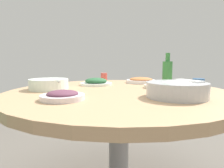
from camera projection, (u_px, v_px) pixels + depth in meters
round_dining_table at (119, 104)px, 1.19m from camera, size 1.36×1.36×0.72m
rice_bowl at (177, 90)px, 0.93m from camera, size 0.30×0.30×0.08m
soup_bowl at (49, 84)px, 1.21m from camera, size 0.24×0.24×0.07m
dish_tofu_braise at (141, 80)px, 1.60m from camera, size 0.25×0.25×0.05m
dish_eggplant at (63, 96)px, 0.87m from camera, size 0.21×0.21×0.04m
dish_greens at (96, 82)px, 1.44m from camera, size 0.24×0.24×0.06m
dish_stirfry at (159, 86)px, 1.27m from camera, size 0.20×0.20×0.04m
green_bottle at (167, 72)px, 1.43m from camera, size 0.07×0.07×0.24m
tea_cup_near at (198, 84)px, 1.23m from camera, size 0.07×0.07×0.07m
tea_cup_far at (104, 77)px, 1.77m from camera, size 0.06×0.06×0.07m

